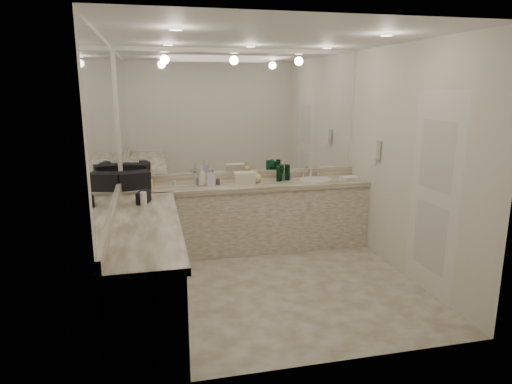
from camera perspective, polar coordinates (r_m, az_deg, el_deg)
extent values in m
plane|color=beige|center=(5.11, 1.74, -11.54)|extent=(3.20, 3.20, 0.00)
plane|color=white|center=(4.67, 1.98, 18.89)|extent=(3.20, 3.20, 0.00)
cube|color=silver|center=(6.16, -1.76, 5.36)|extent=(3.20, 0.02, 2.60)
cube|color=silver|center=(4.58, -17.89, 2.03)|extent=(0.02, 3.00, 2.60)
cube|color=silver|center=(5.35, 18.67, 3.50)|extent=(0.02, 3.00, 2.60)
cube|color=silver|center=(6.06, -1.14, -3.29)|extent=(3.20, 0.60, 0.84)
cube|color=beige|center=(5.94, -1.14, 0.85)|extent=(3.20, 0.64, 0.06)
cube|color=silver|center=(4.52, -13.56, -9.49)|extent=(0.60, 2.40, 0.84)
cube|color=beige|center=(4.37, -13.74, -4.02)|extent=(0.64, 2.42, 0.06)
cube|color=beige|center=(6.20, -1.70, 2.13)|extent=(3.20, 0.04, 0.10)
cube|color=beige|center=(4.65, -17.35, -2.18)|extent=(0.04, 3.00, 0.10)
cube|color=white|center=(6.10, -1.77, 9.77)|extent=(3.12, 0.01, 1.55)
cube|color=white|center=(4.52, -18.16, 7.97)|extent=(0.01, 2.92, 1.55)
cylinder|color=white|center=(6.20, 7.46, 1.51)|extent=(0.44, 0.44, 0.03)
cube|color=silver|center=(6.38, 6.82, 2.54)|extent=(0.24, 0.16, 0.14)
cube|color=white|center=(5.92, 14.81, 5.11)|extent=(0.06, 0.10, 0.24)
cube|color=white|center=(4.98, 21.32, -0.32)|extent=(0.02, 0.82, 2.10)
cube|color=black|center=(5.78, -15.08, 1.47)|extent=(0.43, 0.33, 0.22)
cube|color=black|center=(5.06, -13.87, -0.59)|extent=(0.16, 0.25, 0.13)
cube|color=beige|center=(5.88, -1.46, 1.77)|extent=(0.26, 0.17, 0.15)
cube|color=white|center=(6.28, 11.57, 1.72)|extent=(0.26, 0.20, 0.04)
cylinder|color=white|center=(4.93, -13.89, -0.80)|extent=(0.07, 0.07, 0.16)
imported|color=white|center=(5.80, -6.77, 1.98)|extent=(0.11, 0.11, 0.24)
imported|color=silver|center=(5.79, -5.63, 1.87)|extent=(0.10, 0.11, 0.21)
imported|color=#D8CE7C|center=(5.93, 0.04, 2.01)|extent=(0.17, 0.17, 0.18)
cylinder|color=#11572F|center=(6.04, 2.90, 2.27)|extent=(0.07, 0.07, 0.19)
cylinder|color=#11572F|center=(6.19, 3.19, 2.56)|extent=(0.06, 0.06, 0.20)
cylinder|color=#11572F|center=(6.08, 3.21, 2.42)|extent=(0.06, 0.06, 0.21)
cylinder|color=#11572F|center=(6.11, 3.95, 2.45)|extent=(0.06, 0.06, 0.21)
cylinder|color=#11572F|center=(6.13, 3.90, 2.49)|extent=(0.07, 0.07, 0.21)
cylinder|color=silver|center=(5.85, -10.20, 1.12)|extent=(0.04, 0.04, 0.07)
cylinder|color=#9966B2|center=(6.21, 4.24, 2.04)|extent=(0.04, 0.04, 0.09)
cylinder|color=#3F3F4C|center=(6.09, 3.40, 1.87)|extent=(0.06, 0.06, 0.09)
cylinder|color=silver|center=(5.85, -1.62, 1.68)|extent=(0.06, 0.06, 0.14)
cylinder|color=#3F3F4C|center=(5.84, -4.78, 1.30)|extent=(0.05, 0.05, 0.08)
cylinder|color=#9966B2|center=(5.90, -7.27, 1.37)|extent=(0.05, 0.05, 0.08)
cylinder|color=silver|center=(5.88, -7.63, 1.54)|extent=(0.04, 0.04, 0.13)
cylinder|color=#F2D84C|center=(5.74, -12.99, 1.02)|extent=(0.04, 0.04, 0.12)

